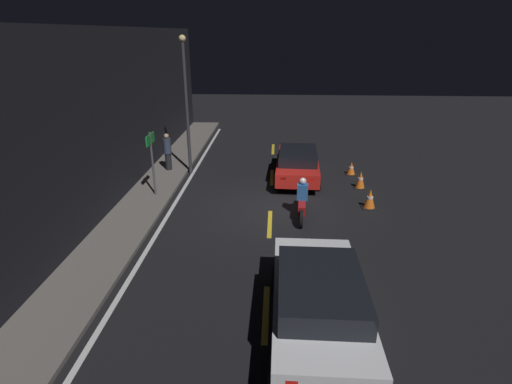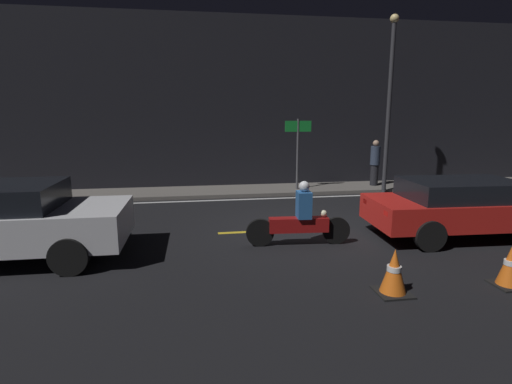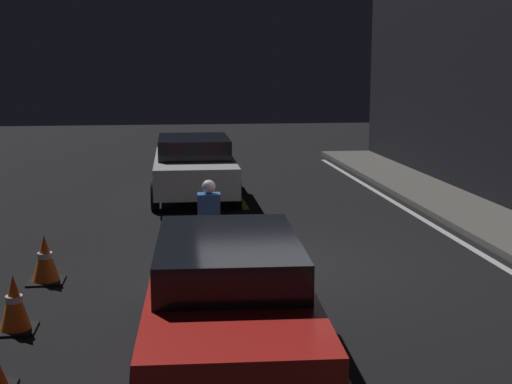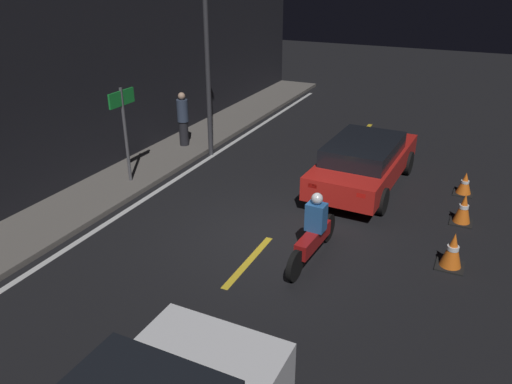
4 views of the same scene
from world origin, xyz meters
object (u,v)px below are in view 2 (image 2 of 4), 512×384
(motorcycle, at_px, (299,220))
(sedan_white, at_px, (1,220))
(traffic_cone_near, at_px, (394,272))
(taxi_red, at_px, (466,206))
(street_lamp, at_px, (390,97))
(shop_sign, at_px, (298,140))
(pedestrian, at_px, (375,163))
(traffic_cone_mid, at_px, (510,266))

(motorcycle, bearing_deg, sedan_white, -176.03)
(traffic_cone_near, bearing_deg, taxi_red, 39.28)
(street_lamp, bearing_deg, shop_sign, 165.02)
(sedan_white, height_order, taxi_red, sedan_white)
(traffic_cone_near, height_order, pedestrian, pedestrian)
(street_lamp, bearing_deg, traffic_cone_mid, -101.34)
(sedan_white, relative_size, pedestrian, 2.67)
(taxi_red, bearing_deg, traffic_cone_near, -138.20)
(traffic_cone_mid, xyz_separation_m, pedestrian, (1.55, 8.19, 0.61))
(taxi_red, bearing_deg, shop_sign, 116.38)
(traffic_cone_mid, relative_size, shop_sign, 0.29)
(pedestrian, relative_size, shop_sign, 0.68)
(taxi_red, relative_size, street_lamp, 0.77)
(sedan_white, xyz_separation_m, pedestrian, (10.03, 5.71, 0.17))
(shop_sign, distance_m, street_lamp, 3.26)
(sedan_white, xyz_separation_m, traffic_cone_near, (6.51, -2.44, -0.44))
(sedan_white, height_order, street_lamp, street_lamp)
(sedan_white, distance_m, pedestrian, 11.54)
(traffic_cone_mid, relative_size, pedestrian, 0.43)
(traffic_cone_mid, distance_m, street_lamp, 7.88)
(traffic_cone_near, distance_m, shop_sign, 8.06)
(sedan_white, relative_size, taxi_red, 0.99)
(sedan_white, height_order, motorcycle, sedan_white)
(traffic_cone_mid, bearing_deg, street_lamp, 78.66)
(traffic_cone_mid, distance_m, pedestrian, 8.36)
(motorcycle, relative_size, shop_sign, 0.92)
(taxi_red, relative_size, pedestrian, 2.71)
(traffic_cone_near, height_order, shop_sign, shop_sign)
(sedan_white, bearing_deg, street_lamp, 25.94)
(traffic_cone_near, distance_m, street_lamp, 8.42)
(motorcycle, distance_m, traffic_cone_mid, 3.75)
(motorcycle, relative_size, pedestrian, 1.34)
(sedan_white, xyz_separation_m, motorcycle, (5.68, 0.02, -0.24))
(traffic_cone_mid, height_order, shop_sign, shop_sign)
(taxi_red, distance_m, traffic_cone_mid, 2.71)
(motorcycle, distance_m, traffic_cone_near, 2.60)
(traffic_cone_near, bearing_deg, street_lamp, 64.52)
(taxi_red, height_order, motorcycle, motorcycle)
(motorcycle, relative_size, traffic_cone_near, 3.07)
(sedan_white, distance_m, traffic_cone_near, 6.97)
(shop_sign, bearing_deg, street_lamp, -14.98)
(traffic_cone_near, height_order, traffic_cone_mid, traffic_cone_near)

